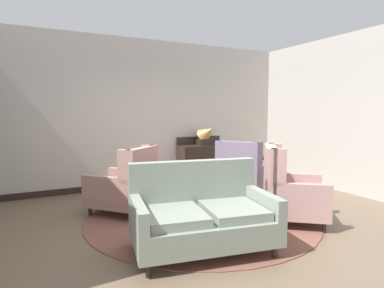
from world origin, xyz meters
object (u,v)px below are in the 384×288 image
Objects in this scene: sideboard at (203,161)px; gramophone at (207,134)px; settee at (202,216)px; armchair_far_left at (243,175)px; side_table at (256,170)px; coffee_table at (195,198)px; armchair_back_corner at (288,191)px; armchair_near_window at (127,186)px; porcelain_vase at (194,181)px.

sideboard is 2.03× the size of gramophone.
sideboard is at bearing 70.97° from settee.
armchair_far_left is 1.66× the size of side_table.
coffee_table is 1.33m from armchair_back_corner.
side_table is (2.30, 1.93, 0.01)m from settee.
settee is 1.44× the size of armchair_near_window.
sideboard is (1.73, 3.10, 0.08)m from settee.
armchair_near_window is at bearing 91.07° from armchair_back_corner.
gramophone is (0.09, 1.48, 0.65)m from armchair_far_left.
armchair_far_left is 1.04× the size of sideboard.
armchair_far_left is at bearing 52.35° from settee.
gramophone is at bearing -61.34° from sideboard.
porcelain_vase is at bearing 80.80° from coffee_table.
armchair_back_corner reaches higher than armchair_far_left.
porcelain_vase is at bearing 77.66° from settee.
settee is 3.56m from gramophone.
armchair_far_left is at bearing 26.69° from coffee_table.
armchair_near_window is (-0.78, 0.77, -0.15)m from porcelain_vase.
porcelain_vase is 2.17m from side_table.
armchair_back_corner is 1.29m from armchair_far_left.
coffee_table is 1.47m from armchair_far_left.
settee is 1.47× the size of armchair_back_corner.
porcelain_vase is 0.30× the size of armchair_back_corner.
armchair_back_corner is at bearing -30.24° from porcelain_vase.
sideboard is (1.36, 2.23, 0.13)m from coffee_table.
porcelain_vase is 1.02m from settee.
sideboard is at bearing 115.95° from side_table.
armchair_near_window reaches higher than settee.
porcelain_vase reaches higher than coffee_table.
armchair_near_window is 1.04× the size of armchair_far_left.
settee reaches higher than coffee_table.
armchair_near_window is (-0.77, 0.83, 0.09)m from coffee_table.
settee reaches higher than side_table.
armchair_far_left is 1.62m from gramophone.
coffee_table is 0.66× the size of armchair_back_corner.
side_table is at bearing 50.25° from settee.
armchair_near_window is 1.72× the size of side_table.
armchair_back_corner is (1.54, 0.25, 0.05)m from settee.
porcelain_vase is 0.64× the size of gramophone.
armchair_near_window is 1.08× the size of sideboard.
side_table is at bearing -64.05° from sideboard.
gramophone reaches higher than sideboard.
armchair_near_window is at bearing -146.53° from sideboard.
sideboard reaches higher than settee.
sideboard is (1.35, 2.18, -0.11)m from porcelain_vase.
settee is 2.27m from armchair_far_left.
armchair_near_window is at bearing 113.31° from settee.
armchair_back_corner reaches higher than porcelain_vase.
armchair_far_left reaches higher than sideboard.
sideboard reaches higher than coffee_table.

